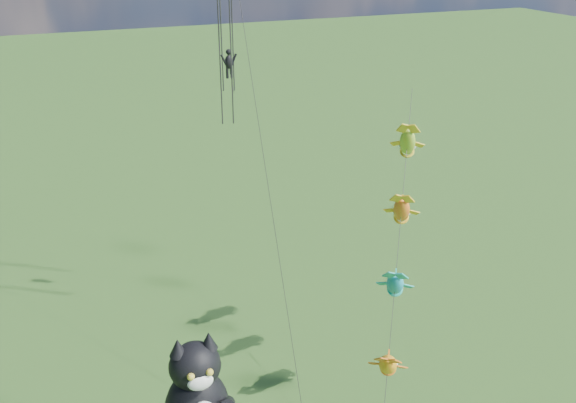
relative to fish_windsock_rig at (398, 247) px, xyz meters
name	(u,v)px	position (x,y,z in m)	size (l,w,h in m)	color
fish_windsock_rig	(398,247)	(0.00, 0.00, 0.00)	(8.96, 13.34, 15.50)	brown
parafoil_rig	(229,46)	(-5.66, 10.63, 9.04)	(2.31, 17.53, 26.72)	brown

